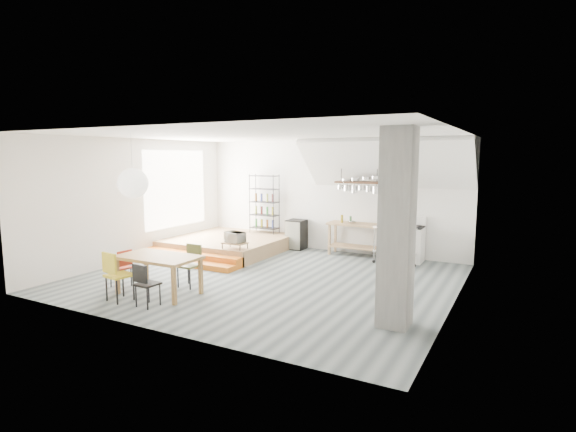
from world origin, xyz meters
The scene contains 26 objects.
floor centered at (0.00, 0.00, 0.00)m, with size 8.00×8.00×0.00m, color #495255.
wall_back centered at (0.00, 3.50, 1.60)m, with size 8.00×0.04×3.20m, color silver.
wall_left centered at (-4.00, 0.00, 1.60)m, with size 0.04×7.00×3.20m, color silver.
wall_right centered at (4.00, 0.00, 1.60)m, with size 0.04×7.00×3.20m, color silver.
ceiling centered at (0.00, 0.00, 3.20)m, with size 8.00×7.00×0.02m, color white.
slope_ceiling centered at (1.80, 2.90, 2.55)m, with size 4.40×1.80×0.15m, color white.
window_pane centered at (-3.98, 1.50, 1.80)m, with size 0.02×2.50×2.20m, color white.
platform centered at (-2.50, 2.00, 0.20)m, with size 3.00×3.00×0.40m, color #A57E52.
step_lower centered at (-2.50, 0.05, 0.07)m, with size 3.00×0.35×0.13m, color orange.
step_upper centered at (-2.50, 0.40, 0.13)m, with size 3.00×0.35×0.27m, color orange.
concrete_column centered at (3.30, -1.50, 1.60)m, with size 0.50×0.50×3.20m, color slate.
kitchen_counter centered at (1.10, 3.15, 0.63)m, with size 1.80×0.60×0.91m.
stove centered at (2.50, 3.16, 0.48)m, with size 0.60×0.60×1.18m.
pot_rack centered at (1.13, 2.92, 1.98)m, with size 1.20×0.50×1.43m.
wire_shelving centered at (-2.00, 3.20, 1.33)m, with size 0.88×0.38×1.80m.
microwave_shelf centered at (-1.40, 0.75, 0.55)m, with size 0.60×0.40×0.16m.
paper_lantern centered at (-1.90, -2.04, 2.20)m, with size 0.60×0.60×0.60m, color white.
dining_table centered at (-1.30, -2.03, 0.69)m, with size 1.65×0.94×0.78m.
chair_mustard centered at (-1.67, -2.78, 0.57)m, with size 0.50×0.50×0.96m.
chair_black centered at (-0.94, -2.76, 0.49)m, with size 0.39×0.39×0.81m.
chair_olive centered at (-1.10, -1.29, 0.53)m, with size 0.41×0.41×0.89m.
chair_red centered at (-2.31, -2.05, 0.48)m, with size 0.40×0.40×0.80m.
rolling_cart centered at (2.21, 2.56, 0.63)m, with size 1.11×0.90×0.97m.
mini_fridge centered at (-0.89, 3.20, 0.44)m, with size 0.51×0.51×0.87m, color black.
microwave centered at (-1.40, 0.75, 0.70)m, with size 0.49×0.33×0.27m, color beige.
bowl centered at (0.89, 3.10, 0.94)m, with size 0.22×0.22×0.05m, color silver.
Camera 1 is at (5.09, -8.51, 2.74)m, focal length 28.00 mm.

